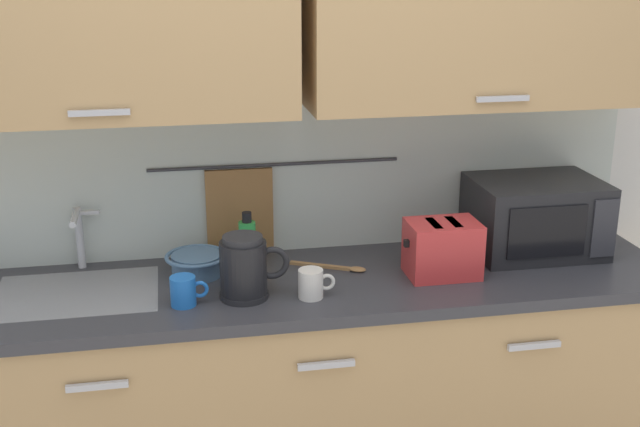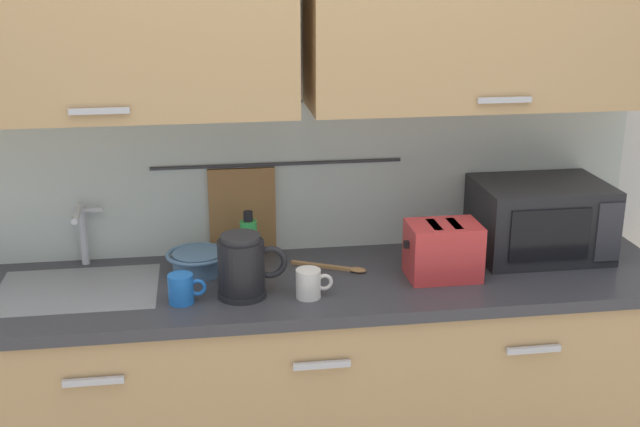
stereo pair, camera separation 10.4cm
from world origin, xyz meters
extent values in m
cube|color=tan|center=(0.00, 0.30, 0.43)|extent=(2.50, 0.60, 0.86)
cube|color=#B7B7BC|center=(-0.69, -0.01, 0.74)|extent=(0.18, 0.02, 0.02)
cube|color=#B7B7BC|center=(0.00, -0.01, 0.74)|extent=(0.18, 0.02, 0.02)
cube|color=#B7B7BC|center=(0.69, -0.01, 0.74)|extent=(0.18, 0.02, 0.02)
cube|color=#333338|center=(0.00, 0.30, 0.88)|extent=(2.53, 0.63, 0.04)
cube|color=#9EA0A5|center=(-0.76, 0.32, 0.85)|extent=(0.52, 0.38, 0.09)
cube|color=silver|center=(0.00, 0.63, 1.25)|extent=(3.70, 0.06, 2.50)
cube|color=beige|center=(0.00, 0.59, 1.18)|extent=(2.50, 0.01, 0.55)
cube|color=tan|center=(-0.64, 0.43, 1.80)|extent=(1.23, 0.33, 0.70)
cube|color=#B7B7BC|center=(-0.64, 0.26, 1.50)|extent=(0.18, 0.01, 0.02)
cube|color=tan|center=(0.64, 0.43, 1.80)|extent=(1.23, 0.33, 0.70)
cube|color=#B7B7BC|center=(0.64, 0.26, 1.50)|extent=(0.18, 0.01, 0.02)
cylinder|color=#333338|center=(-0.07, 0.58, 1.23)|extent=(0.90, 0.01, 0.01)
cube|color=olive|center=(-0.20, 0.58, 1.05)|extent=(0.24, 0.02, 0.34)
cylinder|color=#B2B5BA|center=(-0.76, 0.55, 1.01)|extent=(0.03, 0.03, 0.22)
cylinder|color=#B2B5BA|center=(-0.76, 0.47, 1.11)|extent=(0.02, 0.16, 0.02)
cube|color=#B2B5BA|center=(-0.72, 0.55, 1.10)|extent=(0.07, 0.02, 0.01)
cube|color=black|center=(0.86, 0.41, 1.04)|extent=(0.46, 0.34, 0.27)
cube|color=black|center=(0.82, 0.24, 1.04)|extent=(0.29, 0.01, 0.18)
cube|color=#2D2D33|center=(1.04, 0.24, 1.04)|extent=(0.09, 0.01, 0.21)
cylinder|color=black|center=(-0.23, 0.19, 0.91)|extent=(0.16, 0.16, 0.02)
cylinder|color=black|center=(-0.23, 0.19, 1.00)|extent=(0.15, 0.15, 0.17)
cylinder|color=#262628|center=(-0.23, 0.19, 1.10)|extent=(0.13, 0.13, 0.02)
torus|color=black|center=(-0.14, 0.19, 1.01)|extent=(0.11, 0.02, 0.11)
cylinder|color=green|center=(-0.19, 0.46, 0.98)|extent=(0.06, 0.06, 0.16)
cylinder|color=black|center=(-0.19, 0.46, 1.08)|extent=(0.03, 0.03, 0.04)
cylinder|color=blue|center=(-0.42, 0.16, 0.95)|extent=(0.08, 0.08, 0.09)
torus|color=blue|center=(-0.37, 0.16, 0.95)|extent=(0.06, 0.01, 0.06)
cylinder|color=#4C7093|center=(-0.37, 0.40, 0.94)|extent=(0.17, 0.17, 0.07)
torus|color=#4C7093|center=(-0.37, 0.40, 0.97)|extent=(0.21, 0.21, 0.01)
cube|color=red|center=(0.45, 0.25, 1.00)|extent=(0.24, 0.17, 0.19)
cube|color=black|center=(0.42, 0.25, 1.08)|extent=(0.03, 0.12, 0.01)
cube|color=black|center=(0.49, 0.25, 1.08)|extent=(0.03, 0.12, 0.01)
cube|color=black|center=(0.32, 0.25, 1.02)|extent=(0.02, 0.02, 0.02)
cylinder|color=silver|center=(-0.02, 0.15, 0.95)|extent=(0.08, 0.08, 0.09)
torus|color=silver|center=(0.03, 0.15, 0.95)|extent=(0.06, 0.01, 0.06)
cube|color=#9E7042|center=(0.06, 0.40, 0.91)|extent=(0.20, 0.12, 0.01)
ellipsoid|color=#9E7042|center=(0.18, 0.33, 0.91)|extent=(0.07, 0.06, 0.01)
camera|label=1|loc=(-0.44, -2.21, 1.97)|focal=45.61mm
camera|label=2|loc=(-0.33, -2.22, 1.97)|focal=45.61mm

